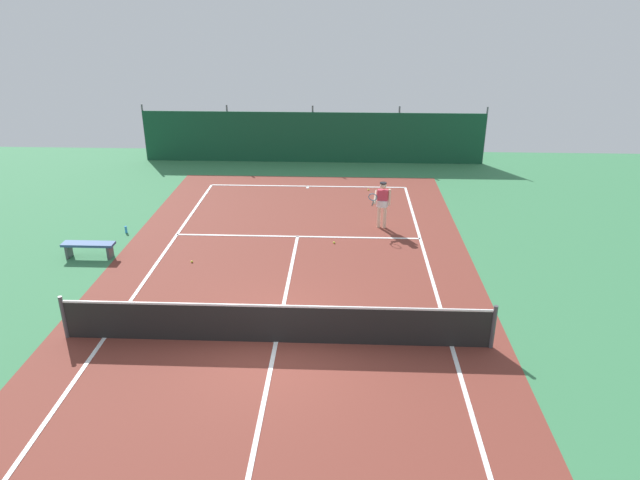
# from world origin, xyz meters

# --- Properties ---
(ground_plane) EXTENTS (36.00, 36.00, 0.00)m
(ground_plane) POSITION_xyz_m (0.00, 0.00, 0.00)
(ground_plane) COLOR #387A4C
(court_surface) EXTENTS (11.02, 26.60, 0.01)m
(court_surface) POSITION_xyz_m (0.00, 0.00, 0.00)
(court_surface) COLOR brown
(court_surface) RESTS_ON ground
(tennis_net) EXTENTS (10.12, 0.10, 1.10)m
(tennis_net) POSITION_xyz_m (0.00, 0.00, 0.51)
(tennis_net) COLOR black
(tennis_net) RESTS_ON ground
(back_fence) EXTENTS (16.30, 0.98, 2.70)m
(back_fence) POSITION_xyz_m (-0.00, 16.24, 0.67)
(back_fence) COLOR #14472D
(back_fence) RESTS_ON ground
(tennis_player) EXTENTS (0.78, 0.70, 1.64)m
(tennis_player) POSITION_xyz_m (2.86, 7.37, 0.96)
(tennis_player) COLOR beige
(tennis_player) RESTS_ON ground
(tennis_ball_near_player) EXTENTS (0.07, 0.07, 0.07)m
(tennis_ball_near_player) POSITION_xyz_m (-3.06, 4.23, 0.03)
(tennis_ball_near_player) COLOR #CCDB33
(tennis_ball_near_player) RESTS_ON ground
(tennis_ball_midcourt) EXTENTS (0.07, 0.07, 0.07)m
(tennis_ball_midcourt) POSITION_xyz_m (2.54, 11.45, 0.03)
(tennis_ball_midcourt) COLOR #CCDB33
(tennis_ball_midcourt) RESTS_ON ground
(tennis_ball_by_sideline) EXTENTS (0.07, 0.07, 0.07)m
(tennis_ball_by_sideline) POSITION_xyz_m (1.24, 5.88, 0.03)
(tennis_ball_by_sideline) COLOR #CCDB33
(tennis_ball_by_sideline) RESTS_ON ground
(parked_car) EXTENTS (2.19, 4.29, 1.68)m
(parked_car) POSITION_xyz_m (3.65, 18.10, 0.84)
(parked_car) COLOR navy
(parked_car) RESTS_ON ground
(courtside_bench) EXTENTS (1.60, 0.40, 0.49)m
(courtside_bench) POSITION_xyz_m (-6.31, 4.48, 0.37)
(courtside_bench) COLOR #335184
(courtside_bench) RESTS_ON ground
(water_bottle) EXTENTS (0.08, 0.08, 0.24)m
(water_bottle) POSITION_xyz_m (-5.89, 6.49, 0.12)
(water_bottle) COLOR #338CD8
(water_bottle) RESTS_ON ground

